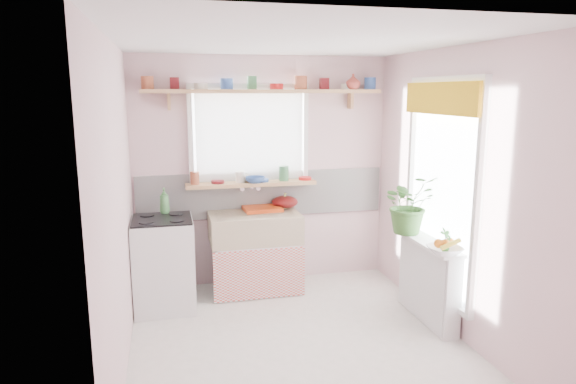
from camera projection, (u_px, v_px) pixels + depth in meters
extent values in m
plane|color=white|center=(299.00, 344.00, 4.37)|extent=(3.20, 3.20, 0.00)
plane|color=white|center=(300.00, 40.00, 3.89)|extent=(3.20, 3.20, 0.00)
plane|color=beige|center=(263.00, 171.00, 5.66)|extent=(2.80, 0.00, 2.80)
plane|color=beige|center=(380.00, 266.00, 2.60)|extent=(2.80, 0.00, 2.80)
plane|color=beige|center=(118.00, 210.00, 3.81)|extent=(0.00, 3.20, 3.20)
plane|color=beige|center=(455.00, 193.00, 4.45)|extent=(0.00, 3.20, 3.20)
cube|color=white|center=(263.00, 194.00, 5.69)|extent=(2.74, 0.03, 0.50)
cube|color=#C47F8C|center=(264.00, 212.00, 5.73)|extent=(2.74, 0.02, 0.12)
cube|color=white|center=(249.00, 136.00, 5.54)|extent=(1.20, 0.01, 1.00)
cube|color=white|center=(250.00, 136.00, 5.48)|extent=(1.15, 0.02, 0.95)
cube|color=white|center=(443.00, 189.00, 4.64)|extent=(0.01, 1.10, 1.90)
cube|color=gold|center=(440.00, 98.00, 4.46)|extent=(0.03, 1.20, 0.28)
cube|color=white|center=(255.00, 265.00, 5.53)|extent=(0.85, 0.55, 0.55)
cube|color=#D94A3F|center=(260.00, 274.00, 5.26)|extent=(0.95, 0.02, 0.53)
cube|color=beige|center=(255.00, 227.00, 5.44)|extent=(0.95, 0.55, 0.30)
cylinder|color=silver|center=(250.00, 186.00, 5.61)|extent=(0.03, 0.22, 0.03)
cube|color=white|center=(164.00, 264.00, 5.04)|extent=(0.58, 0.58, 0.90)
cube|color=black|center=(162.00, 219.00, 4.95)|extent=(0.56, 0.56, 0.02)
cylinder|color=black|center=(146.00, 222.00, 4.78)|extent=(0.14, 0.14, 0.01)
cylinder|color=black|center=(177.00, 221.00, 4.84)|extent=(0.14, 0.14, 0.01)
cylinder|color=black|center=(147.00, 215.00, 5.05)|extent=(0.14, 0.14, 0.01)
cylinder|color=black|center=(176.00, 214.00, 5.11)|extent=(0.14, 0.14, 0.01)
cube|color=white|center=(428.00, 281.00, 4.79)|extent=(0.15, 0.90, 0.75)
cube|color=white|center=(428.00, 242.00, 4.71)|extent=(0.22, 0.95, 0.03)
cube|color=tan|center=(251.00, 184.00, 5.53)|extent=(1.40, 0.22, 0.04)
cube|color=tan|center=(264.00, 91.00, 5.37)|extent=(2.52, 0.24, 0.04)
cylinder|color=#A55133|center=(147.00, 83.00, 5.08)|extent=(0.11, 0.11, 0.12)
cylinder|color=#590F14|center=(174.00, 83.00, 5.14)|extent=(0.11, 0.11, 0.12)
cylinder|color=silver|center=(201.00, 86.00, 5.21)|extent=(0.11, 0.11, 0.06)
cylinder|color=#3359A5|center=(227.00, 83.00, 5.26)|extent=(0.11, 0.11, 0.12)
cylinder|color=#3F7F4C|center=(252.00, 83.00, 5.32)|extent=(0.11, 0.11, 0.12)
cylinder|color=red|center=(277.00, 86.00, 5.39)|extent=(0.11, 0.11, 0.06)
cylinder|color=#A55133|center=(301.00, 84.00, 5.44)|extent=(0.11, 0.11, 0.12)
cylinder|color=#590F14|center=(324.00, 84.00, 5.50)|extent=(0.11, 0.11, 0.12)
cylinder|color=silver|center=(347.00, 87.00, 5.57)|extent=(0.11, 0.11, 0.06)
cylinder|color=#3359A5|center=(370.00, 84.00, 5.62)|extent=(0.11, 0.11, 0.12)
cylinder|color=#A55133|center=(193.00, 179.00, 5.37)|extent=(0.11, 0.11, 0.12)
cylinder|color=#590F14|center=(217.00, 178.00, 5.43)|extent=(0.11, 0.11, 0.12)
cylinder|color=silver|center=(240.00, 180.00, 5.49)|extent=(0.11, 0.11, 0.06)
cylinder|color=#3359A5|center=(263.00, 176.00, 5.54)|extent=(0.11, 0.11, 0.12)
cylinder|color=#3F7F4C|center=(285.00, 175.00, 5.60)|extent=(0.11, 0.11, 0.12)
cylinder|color=red|center=(307.00, 177.00, 5.66)|extent=(0.11, 0.11, 0.06)
cube|color=#CC4012|center=(262.00, 209.00, 5.55)|extent=(0.41, 0.32, 0.04)
ellipsoid|color=#5C0F0F|center=(285.00, 202.00, 5.68)|extent=(0.34, 0.34, 0.13)
imported|color=#346327|center=(409.00, 204.00, 4.90)|extent=(0.54, 0.47, 0.57)
imported|color=silver|center=(445.00, 250.00, 4.30)|extent=(0.29, 0.29, 0.07)
imported|color=#2F712D|center=(445.00, 241.00, 4.29)|extent=(0.14, 0.12, 0.23)
imported|color=#D0DD62|center=(285.00, 200.00, 5.67)|extent=(0.10, 0.10, 0.17)
imported|color=white|center=(244.00, 177.00, 5.56)|extent=(0.12, 0.12, 0.09)
imported|color=#325AA5|center=(255.00, 180.00, 5.47)|extent=(0.26, 0.26, 0.07)
imported|color=#A13C31|center=(353.00, 82.00, 5.51)|extent=(0.16, 0.16, 0.16)
imported|color=#448846|center=(164.00, 201.00, 5.14)|extent=(0.11, 0.11, 0.26)
sphere|color=orange|center=(445.00, 244.00, 4.29)|extent=(0.08, 0.08, 0.08)
sphere|color=orange|center=(450.00, 242.00, 4.33)|extent=(0.08, 0.08, 0.08)
sphere|color=orange|center=(439.00, 243.00, 4.30)|extent=(0.08, 0.08, 0.08)
cylinder|color=gold|center=(451.00, 244.00, 4.25)|extent=(0.18, 0.04, 0.10)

